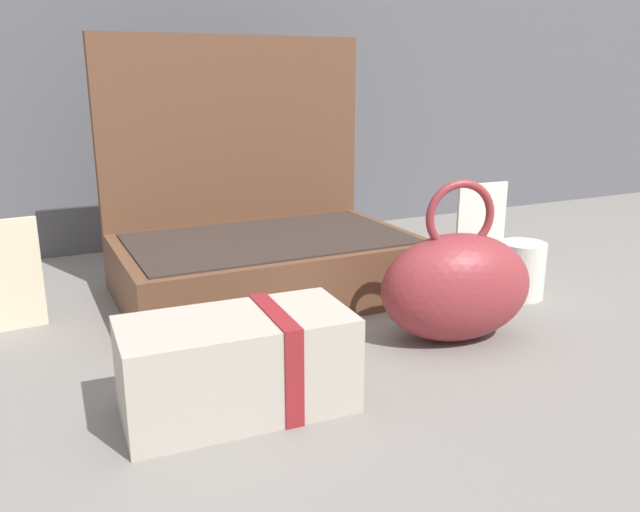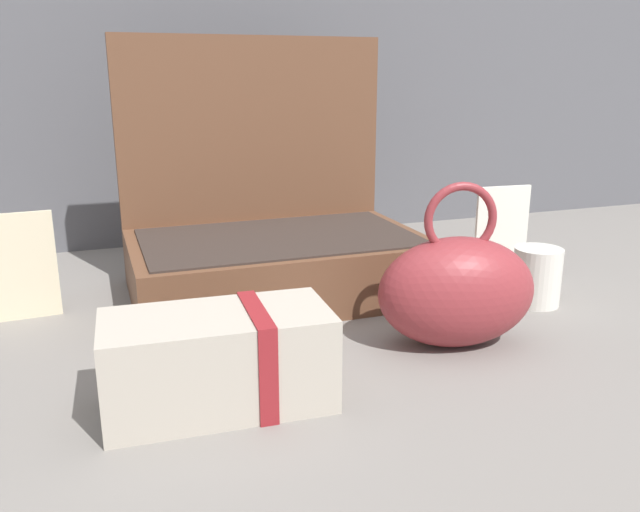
# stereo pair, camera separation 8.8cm
# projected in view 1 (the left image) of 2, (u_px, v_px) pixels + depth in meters

# --- Properties ---
(ground_plane) EXTENTS (6.00, 6.00, 0.00)m
(ground_plane) POSITION_uv_depth(u_px,v_px,m) (320.00, 326.00, 0.93)
(ground_plane) COLOR slate
(open_suitcase) EXTENTS (0.46, 0.31, 0.41)m
(open_suitcase) POSITION_uv_depth(u_px,v_px,m) (259.00, 237.00, 1.06)
(open_suitcase) COLOR brown
(open_suitcase) RESTS_ON ground_plane
(teal_pouch_handbag) EXTENTS (0.23, 0.16, 0.22)m
(teal_pouch_handbag) POSITION_uv_depth(u_px,v_px,m) (456.00, 286.00, 0.86)
(teal_pouch_handbag) COLOR maroon
(teal_pouch_handbag) RESTS_ON ground_plane
(cream_toiletry_bag) EXTENTS (0.25, 0.13, 0.11)m
(cream_toiletry_bag) POSITION_uv_depth(u_px,v_px,m) (241.00, 364.00, 0.69)
(cream_toiletry_bag) COLOR #B2A899
(cream_toiletry_bag) RESTS_ON ground_plane
(coffee_mug) EXTENTS (0.11, 0.07, 0.09)m
(coffee_mug) POSITION_uv_depth(u_px,v_px,m) (520.00, 270.00, 1.04)
(coffee_mug) COLOR silver
(coffee_mug) RESTS_ON ground_plane
(poster_card_right) EXTENTS (0.10, 0.01, 0.16)m
(poster_card_right) POSITION_uv_depth(u_px,v_px,m) (481.00, 228.00, 1.17)
(poster_card_right) COLOR white
(poster_card_right) RESTS_ON ground_plane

